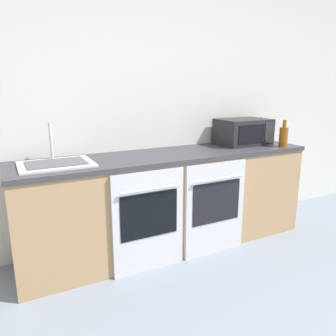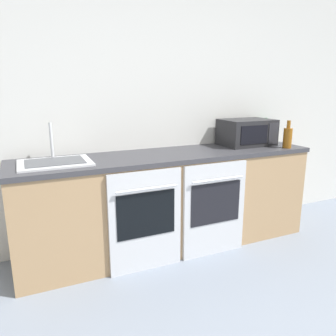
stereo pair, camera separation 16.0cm
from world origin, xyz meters
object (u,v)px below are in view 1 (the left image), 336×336
object	(u,v)px
oven_right	(215,208)
sink	(56,163)
oven_left	(149,221)
microwave	(243,132)
bottle_green	(260,131)
bottle_amber	(284,136)

from	to	relation	value
oven_right	sink	world-z (taller)	sink
oven_left	oven_right	size ratio (longest dim) A/B	1.00
oven_left	oven_right	world-z (taller)	same
oven_left	microwave	bearing A→B (deg)	17.62
sink	microwave	bearing A→B (deg)	2.44
oven_right	microwave	world-z (taller)	microwave
bottle_green	sink	xyz separation A→B (m)	(-2.21, -0.20, -0.08)
oven_left	oven_right	distance (m)	0.64
oven_left	sink	distance (m)	0.85
oven_right	sink	bearing A→B (deg)	165.98
bottle_green	microwave	bearing A→B (deg)	-160.00
bottle_amber	oven_right	bearing A→B (deg)	-173.45
oven_right	bottle_green	distance (m)	1.21
oven_right	bottle_green	bearing A→B (deg)	28.85
oven_left	sink	bearing A→B (deg)	153.11
microwave	sink	xyz separation A→B (m)	(-1.87, -0.08, -0.12)
oven_left	bottle_green	distance (m)	1.76
bottle_amber	microwave	bearing A→B (deg)	131.46
bottle_amber	sink	bearing A→B (deg)	174.19
oven_right	sink	size ratio (longest dim) A/B	1.55
oven_left	bottle_amber	world-z (taller)	bottle_amber
microwave	sink	size ratio (longest dim) A/B	0.95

